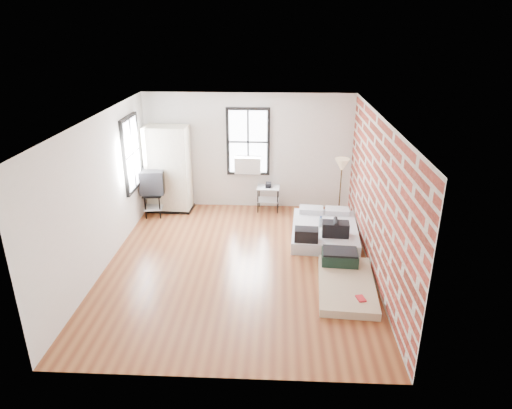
# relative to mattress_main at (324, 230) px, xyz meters

# --- Properties ---
(ground) EXTENTS (6.00, 6.00, 0.00)m
(ground) POSITION_rel_mattress_main_xyz_m (-1.74, -1.28, -0.16)
(ground) COLOR brown
(ground) RESTS_ON ground
(room_shell) EXTENTS (5.02, 6.02, 2.80)m
(room_shell) POSITION_rel_mattress_main_xyz_m (-1.51, -0.92, 1.57)
(room_shell) COLOR silver
(room_shell) RESTS_ON ground
(mattress_main) EXTENTS (1.48, 1.94, 0.60)m
(mattress_main) POSITION_rel_mattress_main_xyz_m (0.00, 0.00, 0.00)
(mattress_main) COLOR silver
(mattress_main) RESTS_ON ground
(mattress_bare) EXTENTS (1.07, 1.86, 0.39)m
(mattress_bare) POSITION_rel_mattress_main_xyz_m (0.19, -1.88, -0.05)
(mattress_bare) COLOR tan
(mattress_bare) RESTS_ON ground
(wardrobe) EXTENTS (1.08, 0.65, 2.07)m
(wardrobe) POSITION_rel_mattress_main_xyz_m (-3.64, 1.37, 0.87)
(wardrobe) COLOR black
(wardrobe) RESTS_ON ground
(side_table) EXTENTS (0.56, 0.45, 0.71)m
(side_table) POSITION_rel_mattress_main_xyz_m (-1.24, 1.44, 0.32)
(side_table) COLOR black
(side_table) RESTS_ON ground
(floor_lamp) EXTENTS (0.32, 0.32, 1.49)m
(floor_lamp) POSITION_rel_mattress_main_xyz_m (0.41, 0.91, 1.10)
(floor_lamp) COLOR #322610
(floor_lamp) RESTS_ON ground
(tv_stand) EXTENTS (0.62, 0.84, 1.12)m
(tv_stand) POSITION_rel_mattress_main_xyz_m (-3.96, 1.10, 0.64)
(tv_stand) COLOR black
(tv_stand) RESTS_ON ground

